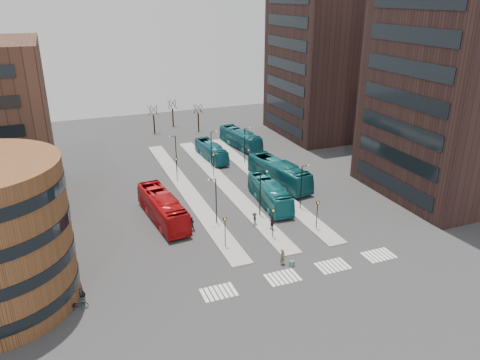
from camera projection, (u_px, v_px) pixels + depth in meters
name	position (u px, v px, depth m)	size (l,w,h in m)	color
ground	(310.00, 297.00, 45.13)	(160.00, 160.00, 0.00)	#2A2A2D
island_left	(187.00, 190.00, 69.64)	(2.50, 45.00, 0.15)	gray
island_mid	(224.00, 184.00, 71.69)	(2.50, 45.00, 0.15)	gray
island_right	(260.00, 179.00, 73.75)	(2.50, 45.00, 0.15)	gray
suitcase	(292.00, 264.00, 50.15)	(0.48, 0.38, 0.60)	navy
red_bus	(163.00, 208.00, 59.77)	(3.01, 12.85, 3.58)	#B50D11
teal_bus_a	(270.00, 193.00, 64.51)	(2.71, 11.57, 3.22)	#16696F
teal_bus_b	(211.00, 151.00, 82.11)	(2.47, 10.55, 2.94)	#155B69
teal_bus_c	(279.00, 173.00, 71.27)	(3.08, 13.18, 3.67)	#135A62
teal_bus_d	(240.00, 139.00, 88.65)	(2.81, 12.02, 3.35)	#155B69
traveller	(283.00, 257.00, 50.21)	(0.67, 0.44, 1.84)	brown
commuter_a	(191.00, 224.00, 57.47)	(0.90, 0.70, 1.85)	black
commuter_b	(272.00, 224.00, 57.54)	(1.07, 0.45, 1.83)	black
commuter_c	(254.00, 219.00, 58.87)	(1.09, 0.62, 1.68)	black
bicycle_near	(78.00, 305.00, 43.17)	(0.65, 1.88, 0.99)	gray
bicycle_mid	(76.00, 293.00, 44.82)	(0.47, 1.67, 1.01)	gray
bicycle_far	(76.00, 293.00, 45.09)	(0.54, 1.54, 0.81)	gray
crosswalk_stripes	(306.00, 272.00, 49.19)	(22.35, 2.40, 0.01)	silver
tower_near	(462.00, 89.00, 64.33)	(20.12, 20.00, 30.00)	#311E1B
tower_far	(330.00, 59.00, 93.69)	(20.12, 20.00, 30.00)	#311E1B
sign_poles	(239.00, 187.00, 64.65)	(12.45, 22.12, 3.65)	black
lamp_posts	(233.00, 166.00, 68.89)	(14.04, 20.24, 6.12)	black
bare_trees	(175.00, 118.00, 99.14)	(10.97, 8.14, 5.90)	black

